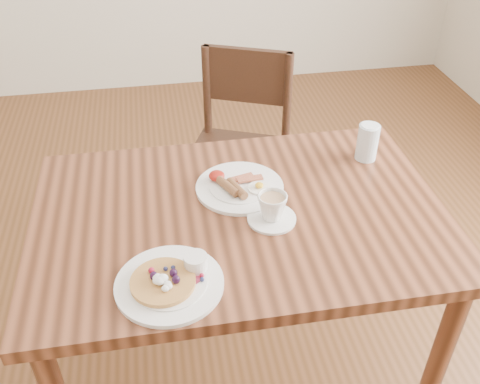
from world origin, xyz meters
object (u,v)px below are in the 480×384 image
at_px(dining_table, 240,237).
at_px(breakfast_plate, 238,186).
at_px(pancake_plate, 171,281).
at_px(chair_far, 240,145).
at_px(teacup_saucer, 272,209).
at_px(water_glass, 367,142).

distance_m(dining_table, breakfast_plate, 0.15).
bearing_deg(pancake_plate, chair_far, 71.08).
bearing_deg(chair_far, pancake_plate, 93.99).
distance_m(pancake_plate, breakfast_plate, 0.43).
height_order(pancake_plate, teacup_saucer, teacup_saucer).
bearing_deg(teacup_saucer, water_glass, 34.75).
height_order(dining_table, pancake_plate, pancake_plate).
xyz_separation_m(dining_table, water_glass, (0.46, 0.21, 0.16)).
height_order(chair_far, breakfast_plate, chair_far).
bearing_deg(teacup_saucer, dining_table, 147.38).
distance_m(chair_far, pancake_plate, 1.12).
distance_m(chair_far, breakfast_plate, 0.73).
xyz_separation_m(chair_far, water_glass, (0.33, -0.56, 0.32)).
bearing_deg(teacup_saucer, breakfast_plate, 113.29).
bearing_deg(water_glass, breakfast_plate, -167.13).
relative_size(pancake_plate, water_glass, 2.21).
xyz_separation_m(dining_table, breakfast_plate, (0.01, 0.11, 0.11)).
xyz_separation_m(pancake_plate, breakfast_plate, (0.23, 0.37, -0.00)).
bearing_deg(dining_table, water_glass, 24.46).
height_order(dining_table, breakfast_plate, breakfast_plate).
bearing_deg(chair_far, teacup_saucer, 109.30).
distance_m(pancake_plate, water_glass, 0.82).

